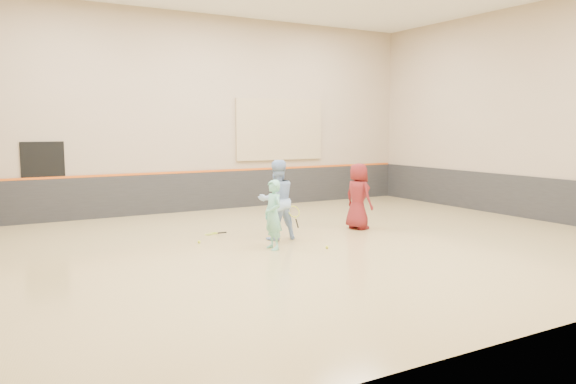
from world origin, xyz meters
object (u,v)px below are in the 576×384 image
spare_racket (211,231)px  instructor (277,200)px  girl (273,215)px  young_man (358,196)px

spare_racket → instructor: bearing=-50.6°
instructor → spare_racket: (-1.09, 1.33, -0.85)m
girl → spare_racket: girl is taller
spare_racket → girl: bearing=-76.7°
girl → instructor: (0.57, 0.87, 0.18)m
young_man → spare_racket: young_man is taller
girl → spare_racket: bearing=-166.3°
young_man → instructor: bearing=84.5°
girl → young_man: size_ratio=0.88×
young_man → spare_racket: bearing=62.6°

